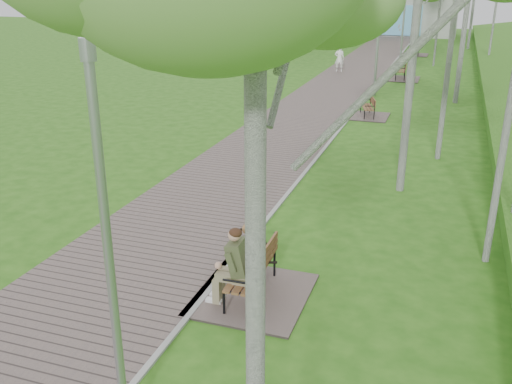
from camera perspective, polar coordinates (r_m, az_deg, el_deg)
ground at (r=8.97m, az=-9.39°, el=-15.36°), size 120.00×120.00×0.00m
walkway at (r=28.79m, az=7.91°, el=10.14°), size 3.50×67.00×0.04m
kerb at (r=28.51m, az=11.41°, el=9.84°), size 0.10×67.00×0.05m
building_north at (r=57.59m, az=14.39°, el=16.95°), size 10.00×5.20×4.00m
bench_main at (r=9.92m, az=-0.95°, el=-8.08°), size 1.89×2.10×1.65m
bench_second at (r=23.27m, az=11.07°, el=7.82°), size 1.58×1.75×0.97m
bench_third at (r=32.45m, az=14.22°, el=11.27°), size 1.95×2.17×1.20m
bench_far at (r=42.94m, az=15.53°, el=13.34°), size 1.85×2.05×1.13m
lamp_post_near at (r=6.66m, az=-14.41°, el=-7.26°), size 0.18×0.18×4.70m
lamp_post_second at (r=27.35m, az=12.05°, el=14.24°), size 0.19×0.19×4.99m
lamp_post_third at (r=39.76m, az=14.54°, el=16.23°), size 0.21×0.21×5.38m
pedestrian_near at (r=34.15m, az=8.34°, el=13.05°), size 0.61×0.44×1.54m
pedestrian_far at (r=55.24m, az=14.15°, el=15.57°), size 0.93×0.84×1.56m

